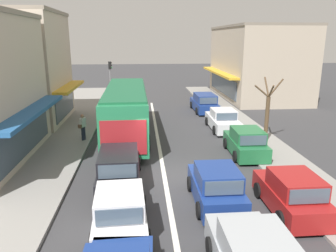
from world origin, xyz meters
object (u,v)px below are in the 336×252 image
object	(u,v)px
parked_hatchback_kerb_second	(246,143)
city_bus	(126,109)
hatchback_adjacent_lane_lead	(216,187)
street_tree_right	(267,113)
hatchback_queue_far_back	(120,212)
parked_sedan_kerb_third	(223,120)
wagon_queue_gap_filler	(119,168)
pedestrian_with_handbag_near	(83,126)
parked_hatchback_kerb_front	(292,194)
parked_wagon_kerb_rear	(204,103)
traffic_light_downstreet	(110,76)

from	to	relation	value
parked_hatchback_kerb_second	city_bus	bearing A→B (deg)	148.26
hatchback_adjacent_lane_lead	street_tree_right	distance (m)	8.84
hatchback_queue_far_back	parked_sedan_kerb_third	world-z (taller)	hatchback_queue_far_back
wagon_queue_gap_filler	parked_sedan_kerb_third	size ratio (longest dim) A/B	1.08
wagon_queue_gap_filler	parked_hatchback_kerb_second	bearing A→B (deg)	25.28
parked_sedan_kerb_third	street_tree_right	size ratio (longest dim) A/B	1.06
hatchback_queue_far_back	wagon_queue_gap_filler	world-z (taller)	wagon_queue_gap_filler
street_tree_right	wagon_queue_gap_filler	bearing A→B (deg)	-148.60
wagon_queue_gap_filler	street_tree_right	world-z (taller)	street_tree_right
parked_sedan_kerb_third	pedestrian_with_handbag_near	distance (m)	9.58
hatchback_adjacent_lane_lead	parked_sedan_kerb_third	world-z (taller)	hatchback_adjacent_lane_lead
parked_hatchback_kerb_front	parked_sedan_kerb_third	size ratio (longest dim) A/B	0.88
hatchback_adjacent_lane_lead	hatchback_queue_far_back	world-z (taller)	same
wagon_queue_gap_filler	parked_wagon_kerb_rear	size ratio (longest dim) A/B	1.00
hatchback_queue_far_back	parked_hatchback_kerb_second	xyz separation A→B (m)	(6.43, 6.88, 0.00)
parked_hatchback_kerb_second	parked_wagon_kerb_rear	distance (m)	11.30
parked_hatchback_kerb_front	parked_hatchback_kerb_second	world-z (taller)	same
city_bus	parked_hatchback_kerb_front	world-z (taller)	city_bus
city_bus	parked_hatchback_kerb_front	distance (m)	12.13
hatchback_adjacent_lane_lead	traffic_light_downstreet	bearing A→B (deg)	106.06
hatchback_adjacent_lane_lead	wagon_queue_gap_filler	size ratio (longest dim) A/B	0.81
hatchback_queue_far_back	hatchback_adjacent_lane_lead	bearing A→B (deg)	24.45
parked_sedan_kerb_third	parked_wagon_kerb_rear	bearing A→B (deg)	91.67
hatchback_queue_far_back	pedestrian_with_handbag_near	xyz separation A→B (m)	(-2.86, 10.01, 0.36)
hatchback_queue_far_back	parked_hatchback_kerb_second	distance (m)	9.42
parked_sedan_kerb_third	parked_wagon_kerb_rear	xyz separation A→B (m)	(-0.18, 6.00, 0.08)
parked_hatchback_kerb_second	parked_hatchback_kerb_front	bearing A→B (deg)	-92.03
street_tree_right	traffic_light_downstreet	bearing A→B (deg)	130.41
hatchback_adjacent_lane_lead	parked_hatchback_kerb_front	size ratio (longest dim) A/B	1.00
parked_hatchback_kerb_front	parked_hatchback_kerb_second	bearing A→B (deg)	87.97
parked_wagon_kerb_rear	parked_hatchback_kerb_front	bearing A→B (deg)	-90.24
city_bus	traffic_light_downstreet	distance (m)	10.41
parked_sedan_kerb_third	traffic_light_downstreet	xyz separation A→B (m)	(-8.53, 9.01, 2.19)
hatchback_queue_far_back	parked_hatchback_kerb_second	bearing A→B (deg)	46.95
traffic_light_downstreet	pedestrian_with_handbag_near	distance (m)	11.35
parked_sedan_kerb_third	pedestrian_with_handbag_near	world-z (taller)	pedestrian_with_handbag_near
wagon_queue_gap_filler	street_tree_right	bearing A→B (deg)	31.40
parked_hatchback_kerb_second	pedestrian_with_handbag_near	size ratio (longest dim) A/B	2.29
wagon_queue_gap_filler	pedestrian_with_handbag_near	world-z (taller)	pedestrian_with_handbag_near
parked_sedan_kerb_third	parked_hatchback_kerb_front	bearing A→B (deg)	-91.25
city_bus	wagon_queue_gap_filler	xyz separation A→B (m)	(-0.04, -7.27, -1.14)
hatchback_queue_far_back	street_tree_right	world-z (taller)	street_tree_right
parked_hatchback_kerb_front	parked_sedan_kerb_third	distance (m)	11.41
parked_wagon_kerb_rear	parked_sedan_kerb_third	bearing A→B (deg)	-88.33
parked_sedan_kerb_third	street_tree_right	world-z (taller)	street_tree_right
city_bus	hatchback_adjacent_lane_lead	xyz separation A→B (m)	(3.79, -9.37, -1.17)
city_bus	pedestrian_with_handbag_near	size ratio (longest dim) A/B	6.69
traffic_light_downstreet	street_tree_right	size ratio (longest dim) A/B	1.06
city_bus	parked_sedan_kerb_third	size ratio (longest dim) A/B	2.59
hatchback_adjacent_lane_lead	pedestrian_with_handbag_near	size ratio (longest dim) A/B	2.27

